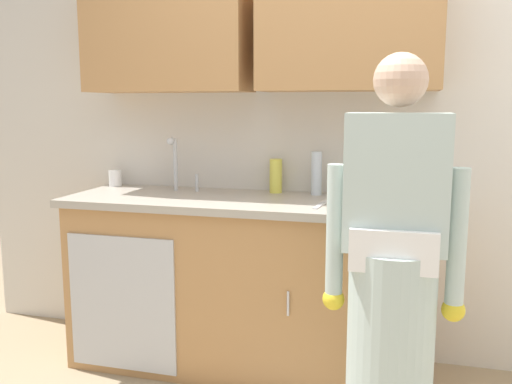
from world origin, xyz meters
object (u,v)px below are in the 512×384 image
object	(u,v)px
person_at_sink	(392,296)
cup_by_sink	(115,178)
sink	(172,197)
bottle_cleaner_spray	(390,181)
bottle_water_short	(276,176)
bottle_soap	(316,173)
knife_on_counter	(321,205)
sponge	(352,194)

from	to	relation	value
person_at_sink	cup_by_sink	world-z (taller)	person_at_sink
sink	person_at_sink	size ratio (longest dim) A/B	0.31
bottle_cleaner_spray	bottle_water_short	bearing A→B (deg)	175.41
bottle_soap	knife_on_counter	world-z (taller)	bottle_soap
sink	sponge	xyz separation A→B (m)	(0.96, 0.18, 0.03)
sink	bottle_water_short	bearing A→B (deg)	22.12
bottle_cleaner_spray	bottle_soap	size ratio (longest dim) A/B	0.80
sink	sponge	distance (m)	0.98
sponge	person_at_sink	bearing A→B (deg)	-73.59
sink	knife_on_counter	size ratio (longest dim) A/B	2.08
person_at_sink	bottle_soap	bearing A→B (deg)	117.44
bottle_water_short	person_at_sink	bearing A→B (deg)	-52.11
bottle_water_short	knife_on_counter	world-z (taller)	bottle_water_short
person_at_sink	bottle_cleaner_spray	world-z (taller)	person_at_sink
sink	bottle_cleaner_spray	distance (m)	1.18
sink	bottle_cleaner_spray	bearing A→B (deg)	8.19
person_at_sink	sponge	xyz separation A→B (m)	(-0.24, 0.82, 0.26)
sink	person_at_sink	xyz separation A→B (m)	(1.21, -0.64, -0.23)
bottle_cleaner_spray	bottle_water_short	xyz separation A→B (m)	(-0.63, 0.05, -0.00)
bottle_soap	person_at_sink	bearing A→B (deg)	-62.56
sink	person_at_sink	world-z (taller)	person_at_sink
bottle_cleaner_spray	cup_by_sink	size ratio (longest dim) A/B	1.99
cup_by_sink	sponge	size ratio (longest dim) A/B	0.88
sink	bottle_soap	xyz separation A→B (m)	(0.77, 0.20, 0.13)
bottle_soap	bottle_cleaner_spray	bearing A→B (deg)	-4.64
bottle_soap	bottle_water_short	bearing A→B (deg)	175.49
sink	sponge	size ratio (longest dim) A/B	4.55
bottle_water_short	cup_by_sink	xyz separation A→B (m)	(-1.00, -0.01, -0.05)
cup_by_sink	knife_on_counter	distance (m)	1.35
cup_by_sink	bottle_water_short	bearing A→B (deg)	0.69
bottle_water_short	cup_by_sink	size ratio (longest dim) A/B	1.96
person_at_sink	knife_on_counter	world-z (taller)	person_at_sink
person_at_sink	bottle_water_short	xyz separation A→B (m)	(-0.67, 0.86, 0.34)
sink	sponge	bearing A→B (deg)	10.54
bottle_water_short	knife_on_counter	xyz separation A→B (m)	(0.31, -0.33, -0.09)
sink	cup_by_sink	bearing A→B (deg)	156.14
bottle_cleaner_spray	person_at_sink	bearing A→B (deg)	-86.95
sponge	bottle_water_short	bearing A→B (deg)	174.88
sink	person_at_sink	distance (m)	1.39
knife_on_counter	person_at_sink	bearing A→B (deg)	39.68
cup_by_sink	bottle_soap	bearing A→B (deg)	-0.29
sink	cup_by_sink	distance (m)	0.51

